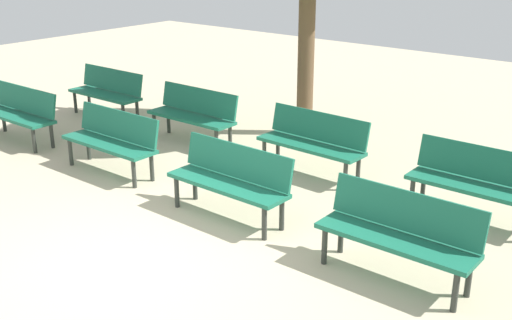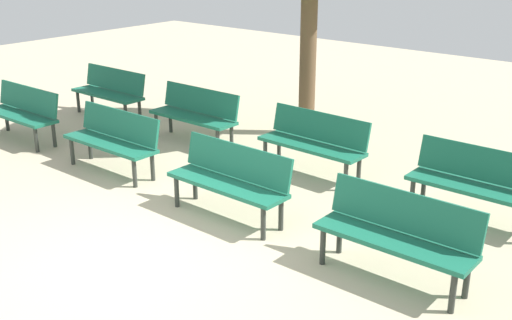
% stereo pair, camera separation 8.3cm
% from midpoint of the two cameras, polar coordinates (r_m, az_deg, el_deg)
% --- Properties ---
extents(ground_plane, '(26.69, 26.69, 0.00)m').
position_cam_midpoint_polar(ground_plane, '(6.79, -11.78, -9.16)').
color(ground_plane, '#BCAD8E').
extents(bench_r0_c0, '(1.60, 0.49, 0.87)m').
position_cam_midpoint_polar(bench_r0_c0, '(10.98, -20.78, 4.17)').
color(bench_r0_c0, '#19664C').
rests_on(bench_r0_c0, ground_plane).
extents(bench_r0_c1, '(1.60, 0.49, 0.87)m').
position_cam_midpoint_polar(bench_r0_c1, '(9.15, -13.12, 1.97)').
color(bench_r0_c1, '#19664C').
rests_on(bench_r0_c1, ground_plane).
extents(bench_r0_c2, '(1.61, 0.50, 0.87)m').
position_cam_midpoint_polar(bench_r0_c2, '(7.50, -2.58, -1.57)').
color(bench_r0_c2, '#19664C').
rests_on(bench_r0_c2, ground_plane).
extents(bench_r0_c3, '(1.60, 0.48, 0.87)m').
position_cam_midpoint_polar(bench_r0_c3, '(6.34, 12.46, -6.27)').
color(bench_r0_c3, '#19664C').
rests_on(bench_r0_c3, ground_plane).
extents(bench_r1_c0, '(1.60, 0.48, 0.87)m').
position_cam_midpoint_polar(bench_r1_c0, '(11.98, -13.48, 6.19)').
color(bench_r1_c0, '#19664C').
rests_on(bench_r1_c0, ground_plane).
extents(bench_r1_c1, '(1.60, 0.48, 0.87)m').
position_cam_midpoint_polar(bench_r1_c1, '(10.26, -5.88, 4.34)').
color(bench_r1_c1, '#19664C').
rests_on(bench_r1_c1, ground_plane).
extents(bench_r1_c2, '(1.61, 0.53, 0.87)m').
position_cam_midpoint_polar(bench_r1_c2, '(8.87, 4.95, 1.85)').
color(bench_r1_c2, '#19664C').
rests_on(bench_r1_c2, ground_plane).
extents(bench_r1_c3, '(1.60, 0.48, 0.87)m').
position_cam_midpoint_polar(bench_r1_c3, '(7.86, 19.15, -1.68)').
color(bench_r1_c3, '#19664C').
rests_on(bench_r1_c3, ground_plane).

